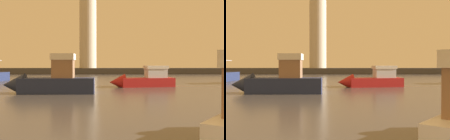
% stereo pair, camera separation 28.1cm
% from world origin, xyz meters
% --- Properties ---
extents(ground_plane, '(220.00, 220.00, 0.00)m').
position_xyz_m(ground_plane, '(0.00, 30.97, 0.00)').
color(ground_plane, '#4C4742').
extents(breakwater, '(88.33, 4.88, 1.42)m').
position_xyz_m(breakwater, '(0.00, 61.94, 0.71)').
color(breakwater, '#423F3D').
rests_on(breakwater, ground_plane).
extents(lighthouse, '(3.97, 3.97, 19.35)m').
position_xyz_m(lighthouse, '(-5.20, 61.94, 10.58)').
color(lighthouse, beige).
rests_on(lighthouse, breakwater).
extents(motorboat_0, '(6.70, 2.69, 2.44)m').
position_xyz_m(motorboat_0, '(2.74, 25.37, 0.71)').
color(motorboat_0, '#B21E1E').
rests_on(motorboat_0, ground_plane).
extents(motorboat_1, '(7.07, 1.97, 3.31)m').
position_xyz_m(motorboat_1, '(-5.27, 19.40, 0.94)').
color(motorboat_1, '#1E284C').
rests_on(motorboat_1, ground_plane).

